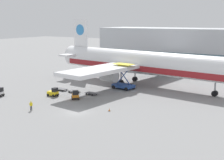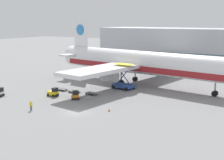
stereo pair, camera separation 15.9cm
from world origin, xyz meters
TOP-DOWN VIEW (x-y plane):
  - ground_plane at (0.00, 0.00)m, footprint 400.00×400.00m
  - airplane_main at (-2.06, 28.76)m, footprint 57.98×48.61m
  - scissor_lift_loader at (-2.81, 22.12)m, footprint 5.51×3.90m
  - baggage_tug_mid at (-12.34, 7.20)m, footprint 2.51×1.72m
  - baggage_tug_far at (-6.46, 7.73)m, footprint 2.70×2.76m
  - baggage_dolly_lead at (-14.58, 12.50)m, footprint 3.77×1.83m
  - baggage_dolly_second at (-10.56, 12.29)m, footprint 3.77×1.83m
  - baggage_dolly_third at (-5.93, 12.83)m, footprint 3.77×1.83m
  - ground_crew_far at (-8.19, -3.43)m, footprint 0.40×0.46m
  - traffic_cone_near at (4.57, 4.05)m, footprint 0.40×0.40m

SIDE VIEW (x-z plane):
  - ground_plane at x=0.00m, z-range 0.00..0.00m
  - traffic_cone_near at x=4.57m, z-range -0.01..0.61m
  - baggage_dolly_lead at x=-14.58m, z-range 0.15..0.63m
  - baggage_dolly_second at x=-10.56m, z-range 0.15..0.63m
  - baggage_dolly_third at x=-5.93m, z-range 0.15..0.63m
  - baggage_tug_mid at x=-12.34m, z-range -0.12..1.88m
  - baggage_tug_far at x=-6.46m, z-range -0.12..1.88m
  - ground_crew_far at x=-8.19m, z-range 0.17..1.99m
  - scissor_lift_loader at x=-2.81m, z-range -0.80..5.46m
  - airplane_main at x=-2.06m, z-range -2.66..14.34m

